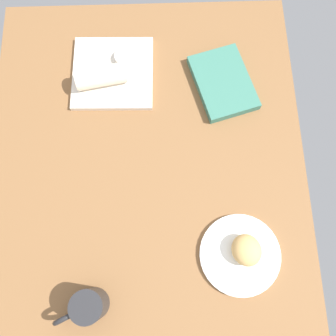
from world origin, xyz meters
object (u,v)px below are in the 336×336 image
object	(u,v)px
square_plate	(113,73)
breakfast_wrap	(101,76)
sauce_cup	(124,57)
coffee_mug	(88,306)
book_stack	(223,83)
round_plate	(240,255)
scone_pastry	(247,250)

from	to	relation	value
square_plate	breakfast_wrap	size ratio (longest dim) A/B	1.65
sauce_cup	coffee_mug	bearing A→B (deg)	173.36
square_plate	breakfast_wrap	world-z (taller)	breakfast_wrap
book_stack	sauce_cup	bearing A→B (deg)	73.56
round_plate	scone_pastry	size ratio (longest dim) A/B	2.58
round_plate	square_plate	bearing A→B (deg)	31.82
scone_pastry	sauce_cup	distance (cm)	65.86
round_plate	square_plate	world-z (taller)	square_plate
scone_pastry	square_plate	distance (cm)	64.29
sauce_cup	square_plate	bearing A→B (deg)	138.51
sauce_cup	round_plate	bearing A→B (deg)	-152.68
round_plate	sauce_cup	bearing A→B (deg)	27.32
square_plate	book_stack	bearing A→B (deg)	-97.99
breakfast_wrap	coffee_mug	world-z (taller)	coffee_mug
coffee_mug	sauce_cup	bearing A→B (deg)	-6.64
book_stack	square_plate	bearing A→B (deg)	82.01
scone_pastry	square_plate	xyz separation A→B (cm)	(53.78, 35.05, -3.42)
square_plate	scone_pastry	bearing A→B (deg)	-146.91
round_plate	sauce_cup	world-z (taller)	sauce_cup
scone_pastry	book_stack	distance (cm)	49.26
round_plate	scone_pastry	bearing A→B (deg)	-48.88
book_stack	breakfast_wrap	bearing A→B (deg)	87.78
coffee_mug	book_stack	bearing A→B (deg)	-31.58
round_plate	book_stack	xyz separation A→B (cm)	(50.09, 0.88, 0.69)
square_plate	book_stack	distance (cm)	33.41
round_plate	breakfast_wrap	world-z (taller)	breakfast_wrap
scone_pastry	coffee_mug	bearing A→B (deg)	106.96
sauce_cup	coffee_mug	size ratio (longest dim) A/B	0.44
scone_pastry	book_stack	xyz separation A→B (cm)	(49.14, 1.97, -2.83)
breakfast_wrap	square_plate	bearing A→B (deg)	128.41
round_plate	coffee_mug	bearing A→B (deg)	106.11
scone_pastry	breakfast_wrap	xyz separation A→B (cm)	(50.54, 37.93, 0.36)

